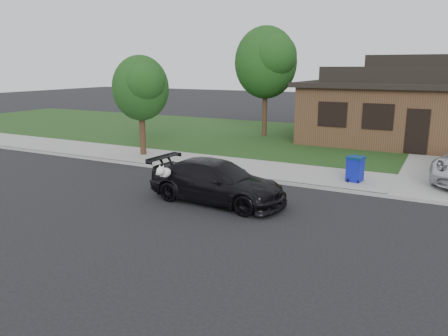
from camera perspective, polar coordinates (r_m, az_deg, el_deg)
The scene contains 9 objects.
ground at distance 13.01m, azimuth 1.86°, elevation -5.69°, with size 120.00×120.00×0.00m, color black.
sidewalk at distance 17.47m, azimuth 8.97°, elevation -0.72°, with size 60.00×3.00×0.12m, color gray.
curb at distance 16.09m, azimuth 7.26°, elevation -1.87°, with size 60.00×0.12×0.12m, color gray.
lawn at distance 25.04m, azimuth 14.85°, elevation 3.21°, with size 60.00×13.00×0.13m, color #193814.
sedan at distance 13.74m, azimuth -0.97°, elevation -1.78°, with size 4.66×2.33×1.32m.
recycling_bin at distance 16.49m, azimuth 16.76°, elevation -0.08°, with size 0.65×0.65×0.92m.
house at distance 26.23m, azimuth 24.73°, elevation 7.45°, with size 12.60×8.60×4.65m.
tree_0 at distance 25.86m, azimuth 5.72°, elevation 13.71°, with size 3.78×3.60×6.34m.
tree_2 at distance 20.62m, azimuth -10.73°, elevation 10.34°, with size 2.73×2.60×4.59m.
Camera 1 is at (5.29, -11.12, 4.20)m, focal length 35.00 mm.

